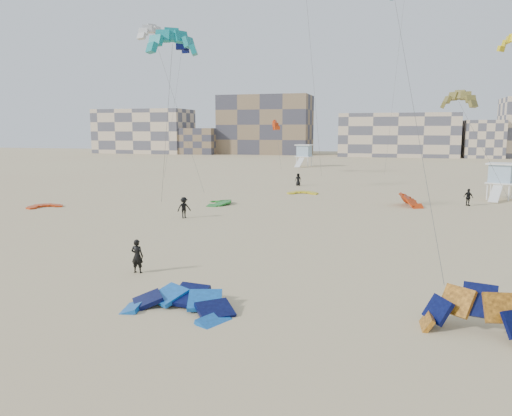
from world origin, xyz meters
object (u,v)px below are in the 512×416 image
(kite_ground_orange, at_px, (475,334))
(kitesurfer_main, at_px, (137,256))
(lifeguard_tower_near, at_px, (500,181))
(kite_ground_blue, at_px, (177,311))

(kite_ground_orange, height_order, kitesurfer_main, kite_ground_orange)
(kite_ground_orange, xyz_separation_m, kitesurfer_main, (-15.58, 3.73, 0.88))
(kite_ground_orange, height_order, lifeguard_tower_near, lifeguard_tower_near)
(kite_ground_orange, distance_m, kitesurfer_main, 16.05)
(kite_ground_blue, distance_m, kitesurfer_main, 6.33)
(kite_ground_orange, distance_m, lifeguard_tower_near, 40.08)
(kite_ground_orange, xyz_separation_m, lifeguard_tower_near, (7.63, 39.30, 1.91))
(kite_ground_blue, height_order, kitesurfer_main, kitesurfer_main)
(kitesurfer_main, bearing_deg, lifeguard_tower_near, -125.79)
(kite_ground_blue, xyz_separation_m, lifeguard_tower_near, (18.90, 40.12, 1.91))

